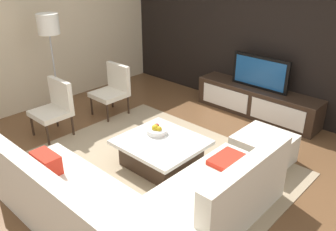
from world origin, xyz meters
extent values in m
plane|color=brown|center=(0.00, 0.00, 0.00)|extent=(14.00, 14.00, 0.00)
cube|color=black|center=(0.00, 2.70, 1.40)|extent=(6.40, 0.12, 2.80)
cube|color=beige|center=(-3.20, 0.20, 1.40)|extent=(0.12, 5.20, 2.80)
cube|color=tan|center=(-0.10, 0.00, 0.01)|extent=(3.35, 2.70, 0.01)
cube|color=#332319|center=(0.00, 2.40, 0.25)|extent=(2.20, 0.48, 0.50)
cube|color=white|center=(-0.51, 2.15, 0.25)|extent=(0.93, 0.01, 0.35)
cube|color=white|center=(0.51, 2.15, 0.25)|extent=(0.93, 0.01, 0.35)
cube|color=black|center=(0.00, 2.40, 0.78)|extent=(1.02, 0.05, 0.56)
cube|color=#194C8C|center=(0.00, 2.37, 0.78)|extent=(0.92, 0.01, 0.47)
cube|color=silver|center=(0.20, -1.30, 0.20)|extent=(2.44, 0.85, 0.40)
cube|color=silver|center=(0.20, -1.64, 0.60)|extent=(2.44, 0.18, 0.40)
cube|color=silver|center=(0.99, -0.13, 0.20)|extent=(0.85, 1.48, 0.40)
cube|color=silver|center=(1.33, -0.13, 0.60)|extent=(0.18, 1.48, 0.40)
cube|color=red|center=(-0.53, -1.30, 0.51)|extent=(0.36, 0.20, 0.22)
cube|color=red|center=(0.99, 0.24, 0.43)|extent=(0.60, 0.44, 0.06)
cube|color=#332319|center=(-0.10, 0.10, 0.17)|extent=(0.84, 0.78, 0.33)
cube|color=white|center=(-0.10, 0.10, 0.35)|extent=(1.05, 0.97, 0.05)
cylinder|color=#332319|center=(-2.17, -0.66, 0.19)|extent=(0.04, 0.04, 0.38)
cylinder|color=#332319|center=(-1.70, -0.66, 0.19)|extent=(0.04, 0.04, 0.38)
cylinder|color=#332319|center=(-2.17, -0.23, 0.19)|extent=(0.04, 0.04, 0.38)
cylinder|color=#332319|center=(-1.70, -0.23, 0.19)|extent=(0.04, 0.04, 0.38)
cube|color=silver|center=(-1.93, -0.44, 0.38)|extent=(0.54, 0.51, 0.08)
cube|color=silver|center=(-1.93, -0.23, 0.65)|extent=(0.54, 0.08, 0.45)
cylinder|color=#A5A5AA|center=(-2.52, 0.05, 0.01)|extent=(0.28, 0.28, 0.02)
cylinder|color=#A5A5AA|center=(-2.52, 0.05, 0.73)|extent=(0.03, 0.03, 1.40)
cylinder|color=white|center=(-2.52, 0.05, 1.59)|extent=(0.34, 0.34, 0.32)
cube|color=silver|center=(0.86, 1.10, 0.20)|extent=(0.70, 0.70, 0.40)
cylinder|color=silver|center=(-0.28, 0.20, 0.42)|extent=(0.28, 0.28, 0.07)
sphere|color=gold|center=(-0.23, 0.20, 0.47)|extent=(0.08, 0.08, 0.08)
sphere|color=#B23326|center=(-0.32, 0.24, 0.46)|extent=(0.07, 0.07, 0.07)
sphere|color=gold|center=(-0.29, 0.18, 0.47)|extent=(0.10, 0.10, 0.10)
cylinder|color=#332319|center=(-2.11, 0.43, 0.19)|extent=(0.04, 0.04, 0.38)
cylinder|color=#332319|center=(-1.67, 0.43, 0.19)|extent=(0.04, 0.04, 0.38)
cylinder|color=#332319|center=(-2.11, 0.89, 0.19)|extent=(0.04, 0.04, 0.38)
cylinder|color=#332319|center=(-1.67, 0.89, 0.19)|extent=(0.04, 0.04, 0.38)
cube|color=silver|center=(-1.89, 0.66, 0.38)|extent=(0.53, 0.54, 0.08)
cube|color=silver|center=(-1.89, 0.89, 0.65)|extent=(0.53, 0.08, 0.45)
camera|label=1|loc=(2.75, -2.84, 2.68)|focal=38.05mm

